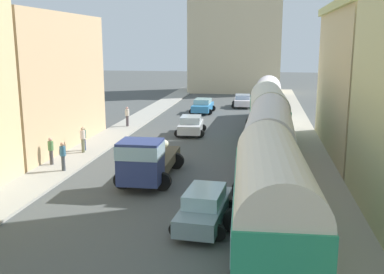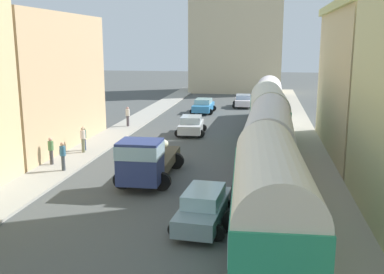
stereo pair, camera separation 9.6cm
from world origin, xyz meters
TOP-DOWN VIEW (x-y plane):
  - ground_plane at (0.00, 27.00)m, footprint 154.00×154.00m
  - sidewalk_left at (-7.25, 27.00)m, footprint 2.50×70.00m
  - sidewalk_right at (7.25, 27.00)m, footprint 2.50×70.00m
  - building_left_2 at (-11.18, 21.20)m, footprint 5.35×12.58m
  - building_right_2 at (11.00, 23.16)m, footprint 5.51×13.55m
  - distant_church at (0.00, 58.71)m, footprint 12.89×7.15m
  - parked_bus_0 at (4.60, 6.50)m, footprint 3.47×8.41m
  - parked_bus_1 at (4.60, 15.50)m, footprint 3.37×9.46m
  - parked_bus_2 at (4.60, 24.50)m, footprint 3.53×8.76m
  - parked_bus_3 at (4.60, 33.50)m, footprint 3.52×9.85m
  - cargo_truck_0 at (-1.56, 14.58)m, footprint 2.99×6.56m
  - car_0 at (-1.35, 27.19)m, footprint 2.48×3.90m
  - car_1 at (-1.89, 38.24)m, footprint 2.41×4.25m
  - car_2 at (2.07, 9.60)m, footprint 2.37×4.45m
  - car_3 at (1.97, 43.05)m, footprint 2.50×3.86m
  - pedestrian_0 at (-7.21, 19.68)m, footprint 0.46×0.46m
  - pedestrian_1 at (-6.65, 15.53)m, footprint 0.42×0.42m
  - pedestrian_2 at (-7.38, 20.25)m, footprint 0.42×0.42m
  - pedestrian_3 at (-7.91, 16.63)m, footprint 0.45×0.45m
  - pedestrian_4 at (-7.13, 29.08)m, footprint 0.40×0.40m

SIDE VIEW (x-z plane):
  - ground_plane at x=0.00m, z-range 0.00..0.00m
  - sidewalk_left at x=-7.25m, z-range 0.00..0.14m
  - sidewalk_right at x=7.25m, z-range 0.00..0.14m
  - car_3 at x=1.97m, z-range 0.02..1.43m
  - car_0 at x=-1.35m, z-range 0.01..1.47m
  - car_1 at x=-1.89m, z-range 0.01..1.47m
  - car_2 at x=2.07m, z-range 0.00..1.49m
  - pedestrian_3 at x=-7.91m, z-range 0.13..1.87m
  - pedestrian_1 at x=-6.65m, z-range 0.13..1.89m
  - pedestrian_2 at x=-7.38m, z-range 0.14..1.88m
  - pedestrian_0 at x=-7.21m, z-range 0.13..1.91m
  - pedestrian_4 at x=-7.13m, z-range 0.13..1.93m
  - cargo_truck_0 at x=-1.56m, z-range 0.03..2.55m
  - parked_bus_3 at x=4.60m, z-range 0.18..4.12m
  - parked_bus_0 at x=4.60m, z-range 0.23..4.39m
  - parked_bus_1 at x=4.60m, z-range 0.24..4.41m
  - parked_bus_2 at x=4.60m, z-range 0.22..4.44m
  - building_left_2 at x=-11.18m, z-range 0.00..9.05m
  - building_right_2 at x=11.00m, z-range 0.02..9.64m
  - distant_church at x=0.00m, z-range -3.54..18.66m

